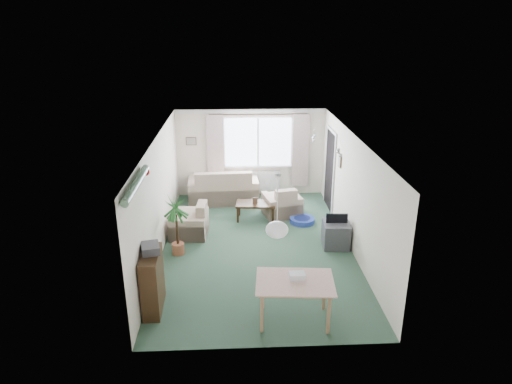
{
  "coord_description": "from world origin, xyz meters",
  "views": [
    {
      "loc": [
        -0.45,
        -8.79,
        4.54
      ],
      "look_at": [
        0.0,
        0.3,
        1.15
      ],
      "focal_mm": 32.0,
      "sensor_mm": 36.0,
      "label": 1
    }
  ],
  "objects_px": {
    "armchair_left": "(189,219)",
    "bookshelf": "(152,282)",
    "armchair_corner": "(282,200)",
    "houseplant": "(177,226)",
    "pet_bed": "(302,220)",
    "coffee_table": "(256,211)",
    "sofa": "(223,185)",
    "dining_table": "(294,301)",
    "tv_cube": "(336,234)"
  },
  "relations": [
    {
      "from": "coffee_table",
      "to": "bookshelf",
      "type": "distance_m",
      "value": 4.11
    },
    {
      "from": "houseplant",
      "to": "tv_cube",
      "type": "relative_size",
      "value": 2.14
    },
    {
      "from": "sofa",
      "to": "armchair_corner",
      "type": "height_order",
      "value": "sofa"
    },
    {
      "from": "armchair_corner",
      "to": "pet_bed",
      "type": "distance_m",
      "value": 0.75
    },
    {
      "from": "coffee_table",
      "to": "dining_table",
      "type": "bearing_deg",
      "value": -84.15
    },
    {
      "from": "bookshelf",
      "to": "pet_bed",
      "type": "distance_m",
      "value": 4.54
    },
    {
      "from": "coffee_table",
      "to": "bookshelf",
      "type": "xyz_separation_m",
      "value": [
        -1.89,
        -3.64,
        0.3
      ]
    },
    {
      "from": "houseplant",
      "to": "coffee_table",
      "type": "bearing_deg",
      "value": 45.12
    },
    {
      "from": "armchair_corner",
      "to": "bookshelf",
      "type": "distance_m",
      "value": 4.65
    },
    {
      "from": "armchair_corner",
      "to": "bookshelf",
      "type": "relative_size",
      "value": 0.83
    },
    {
      "from": "houseplant",
      "to": "pet_bed",
      "type": "xyz_separation_m",
      "value": [
        2.81,
        1.45,
        -0.58
      ]
    },
    {
      "from": "bookshelf",
      "to": "tv_cube",
      "type": "xyz_separation_m",
      "value": [
        3.54,
        2.13,
        -0.24
      ]
    },
    {
      "from": "bookshelf",
      "to": "dining_table",
      "type": "relative_size",
      "value": 0.92
    },
    {
      "from": "sofa",
      "to": "pet_bed",
      "type": "bearing_deg",
      "value": 138.66
    },
    {
      "from": "armchair_left",
      "to": "pet_bed",
      "type": "bearing_deg",
      "value": 105.33
    },
    {
      "from": "dining_table",
      "to": "pet_bed",
      "type": "height_order",
      "value": "dining_table"
    },
    {
      "from": "coffee_table",
      "to": "armchair_corner",
      "type": "bearing_deg",
      "value": 20.51
    },
    {
      "from": "sofa",
      "to": "armchair_left",
      "type": "height_order",
      "value": "sofa"
    },
    {
      "from": "pet_bed",
      "to": "bookshelf",
      "type": "bearing_deg",
      "value": -131.62
    },
    {
      "from": "coffee_table",
      "to": "pet_bed",
      "type": "distance_m",
      "value": 1.15
    },
    {
      "from": "armchair_corner",
      "to": "coffee_table",
      "type": "relative_size",
      "value": 0.9
    },
    {
      "from": "tv_cube",
      "to": "houseplant",
      "type": "bearing_deg",
      "value": -172.92
    },
    {
      "from": "sofa",
      "to": "coffee_table",
      "type": "distance_m",
      "value": 1.53
    },
    {
      "from": "dining_table",
      "to": "pet_bed",
      "type": "bearing_deg",
      "value": 79.73
    },
    {
      "from": "houseplant",
      "to": "pet_bed",
      "type": "bearing_deg",
      "value": 27.3
    },
    {
      "from": "pet_bed",
      "to": "tv_cube",
      "type": "bearing_deg",
      "value": -66.77
    },
    {
      "from": "coffee_table",
      "to": "pet_bed",
      "type": "xyz_separation_m",
      "value": [
        1.11,
        -0.26,
        -0.15
      ]
    },
    {
      "from": "bookshelf",
      "to": "pet_bed",
      "type": "relative_size",
      "value": 1.73
    },
    {
      "from": "armchair_corner",
      "to": "houseplant",
      "type": "height_order",
      "value": "houseplant"
    },
    {
      "from": "coffee_table",
      "to": "sofa",
      "type": "bearing_deg",
      "value": 122.46
    },
    {
      "from": "bookshelf",
      "to": "tv_cube",
      "type": "distance_m",
      "value": 4.14
    },
    {
      "from": "coffee_table",
      "to": "dining_table",
      "type": "distance_m",
      "value": 4.1
    },
    {
      "from": "armchair_corner",
      "to": "houseplant",
      "type": "distance_m",
      "value": 3.08
    },
    {
      "from": "armchair_corner",
      "to": "armchair_left",
      "type": "distance_m",
      "value": 2.45
    },
    {
      "from": "armchair_left",
      "to": "coffee_table",
      "type": "xyz_separation_m",
      "value": [
        1.55,
        0.79,
        -0.17
      ]
    },
    {
      "from": "sofa",
      "to": "coffee_table",
      "type": "xyz_separation_m",
      "value": [
        0.81,
        -1.27,
        -0.25
      ]
    },
    {
      "from": "sofa",
      "to": "pet_bed",
      "type": "xyz_separation_m",
      "value": [
        1.92,
        -1.53,
        -0.4
      ]
    },
    {
      "from": "armchair_left",
      "to": "houseplant",
      "type": "distance_m",
      "value": 0.96
    },
    {
      "from": "armchair_left",
      "to": "bookshelf",
      "type": "bearing_deg",
      "value": -2.85
    },
    {
      "from": "coffee_table",
      "to": "dining_table",
      "type": "height_order",
      "value": "dining_table"
    },
    {
      "from": "houseplant",
      "to": "dining_table",
      "type": "bearing_deg",
      "value": -48.17
    },
    {
      "from": "armchair_left",
      "to": "houseplant",
      "type": "xyz_separation_m",
      "value": [
        -0.15,
        -0.92,
        0.26
      ]
    },
    {
      "from": "sofa",
      "to": "armchair_left",
      "type": "xyz_separation_m",
      "value": [
        -0.74,
        -2.06,
        -0.08
      ]
    },
    {
      "from": "armchair_left",
      "to": "coffee_table",
      "type": "distance_m",
      "value": 1.75
    },
    {
      "from": "armchair_left",
      "to": "dining_table",
      "type": "distance_m",
      "value": 3.83
    },
    {
      "from": "armchair_corner",
      "to": "pet_bed",
      "type": "relative_size",
      "value": 1.43
    },
    {
      "from": "sofa",
      "to": "armchair_left",
      "type": "relative_size",
      "value": 2.16
    },
    {
      "from": "houseplant",
      "to": "pet_bed",
      "type": "relative_size",
      "value": 2.15
    },
    {
      "from": "sofa",
      "to": "bookshelf",
      "type": "height_order",
      "value": "bookshelf"
    },
    {
      "from": "pet_bed",
      "to": "dining_table",
      "type": "bearing_deg",
      "value": -100.27
    }
  ]
}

